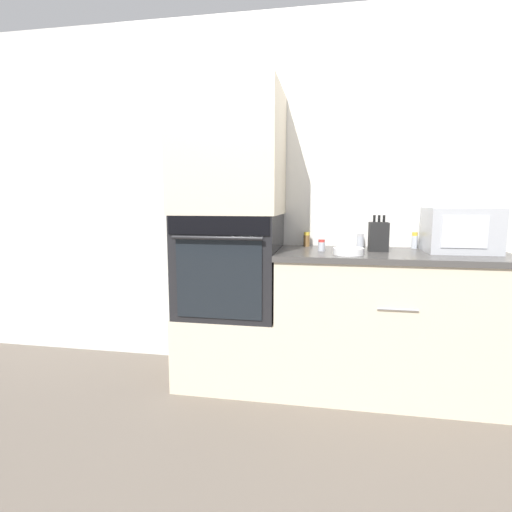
% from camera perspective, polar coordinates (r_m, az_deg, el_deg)
% --- Properties ---
extents(ground_plane, '(12.00, 12.00, 0.00)m').
position_cam_1_polar(ground_plane, '(2.58, 2.45, -20.30)').
color(ground_plane, '#6B6056').
extents(wall_back, '(8.00, 0.05, 2.50)m').
position_cam_1_polar(wall_back, '(2.90, 4.33, 8.49)').
color(wall_back, silver).
rests_on(wall_back, ground_plane).
extents(oven_cabinet_base, '(0.66, 0.60, 0.48)m').
position_cam_1_polar(oven_cabinet_base, '(2.81, -3.54, -12.56)').
color(oven_cabinet_base, beige).
rests_on(oven_cabinet_base, ground_plane).
extents(wall_oven, '(0.64, 0.64, 0.66)m').
position_cam_1_polar(wall_oven, '(2.66, -3.66, -1.09)').
color(wall_oven, black).
rests_on(wall_oven, oven_cabinet_base).
extents(oven_cabinet_upper, '(0.66, 0.60, 0.79)m').
position_cam_1_polar(oven_cabinet_upper, '(2.65, -3.78, 14.56)').
color(oven_cabinet_upper, beige).
rests_on(oven_cabinet_upper, wall_oven).
extents(counter_unit, '(1.41, 0.63, 0.90)m').
position_cam_1_polar(counter_unit, '(2.69, 18.38, -9.04)').
color(counter_unit, beige).
rests_on(counter_unit, ground_plane).
extents(microwave, '(0.40, 0.34, 0.27)m').
position_cam_1_polar(microwave, '(2.77, 27.12, 3.32)').
color(microwave, '#B2B5BA').
rests_on(microwave, counter_unit).
extents(knife_block, '(0.12, 0.12, 0.23)m').
position_cam_1_polar(knife_block, '(2.64, 17.08, 2.69)').
color(knife_block, black).
rests_on(knife_block, counter_unit).
extents(bowl, '(0.18, 0.18, 0.04)m').
position_cam_1_polar(bowl, '(2.42, 13.08, 0.68)').
color(bowl, white).
rests_on(bowl, counter_unit).
extents(condiment_jar_near, '(0.04, 0.04, 0.07)m').
position_cam_1_polar(condiment_jar_near, '(2.57, 9.35, 1.51)').
color(condiment_jar_near, silver).
rests_on(condiment_jar_near, counter_unit).
extents(condiment_jar_mid, '(0.04, 0.04, 0.11)m').
position_cam_1_polar(condiment_jar_mid, '(2.86, 21.71, 2.06)').
color(condiment_jar_mid, silver).
rests_on(condiment_jar_mid, counter_unit).
extents(condiment_jar_far, '(0.05, 0.05, 0.09)m').
position_cam_1_polar(condiment_jar_far, '(2.83, 14.67, 2.14)').
color(condiment_jar_far, silver).
rests_on(condiment_jar_far, counter_unit).
extents(condiment_jar_back, '(0.04, 0.04, 0.10)m').
position_cam_1_polar(condiment_jar_back, '(2.81, 7.24, 2.37)').
color(condiment_jar_back, brown).
rests_on(condiment_jar_back, counter_unit).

